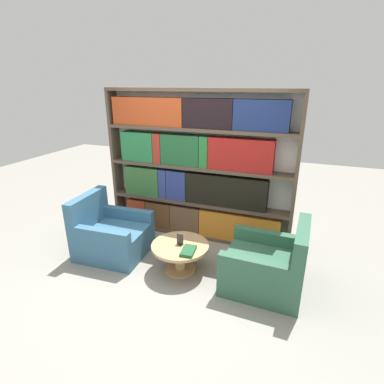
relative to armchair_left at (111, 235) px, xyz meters
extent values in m
plane|color=gray|center=(1.00, -0.32, -0.29)|extent=(14.00, 14.00, 0.00)
cube|color=silver|center=(1.00, 1.11, 0.88)|extent=(2.97, 0.05, 2.34)
cube|color=brown|center=(-0.46, 0.99, 0.88)|extent=(0.05, 0.30, 2.34)
cube|color=brown|center=(2.46, 0.99, 0.88)|extent=(0.05, 0.30, 2.34)
cube|color=brown|center=(1.00, 0.99, -0.26)|extent=(2.87, 0.30, 0.05)
cube|color=brown|center=(1.00, 0.99, 0.30)|extent=(2.87, 0.30, 0.05)
cube|color=brown|center=(1.00, 0.99, 0.88)|extent=(2.87, 0.30, 0.05)
cube|color=brown|center=(1.00, 0.99, 1.46)|extent=(2.87, 0.30, 0.05)
cube|color=brown|center=(1.00, 0.99, 2.02)|extent=(2.87, 0.30, 0.05)
cube|color=#B43C22|center=(-0.08, 0.96, -0.01)|extent=(0.34, 0.20, 0.45)
cube|color=brown|center=(0.33, 0.96, -0.01)|extent=(0.45, 0.20, 0.45)
cube|color=brown|center=(0.81, 0.96, -0.01)|extent=(0.51, 0.20, 0.45)
cube|color=orange|center=(1.70, 0.96, -0.01)|extent=(1.26, 0.20, 0.45)
cube|color=#366833|center=(0.05, 0.96, 0.56)|extent=(0.61, 0.20, 0.48)
cube|color=navy|center=(0.43, 0.96, 0.56)|extent=(0.13, 0.20, 0.48)
cube|color=navy|center=(0.67, 0.96, 0.56)|extent=(0.33, 0.20, 0.48)
cube|color=black|center=(1.47, 0.96, 0.56)|extent=(1.26, 0.20, 0.48)
cube|color=#267540|center=(0.01, 0.96, 1.14)|extent=(0.56, 0.20, 0.47)
cube|color=maroon|center=(0.36, 0.96, 1.14)|extent=(0.13, 0.20, 0.47)
cube|color=#205830|center=(0.74, 0.96, 1.14)|extent=(0.62, 0.20, 0.47)
cube|color=#257234|center=(1.13, 0.96, 1.14)|extent=(0.13, 0.20, 0.47)
cube|color=maroon|center=(1.67, 0.96, 1.14)|extent=(0.94, 0.20, 0.47)
cube|color=#AF3F1B|center=(0.21, 0.96, 1.70)|extent=(1.18, 0.20, 0.42)
cube|color=black|center=(1.17, 0.96, 1.70)|extent=(0.74, 0.20, 0.42)
cube|color=navy|center=(1.93, 0.96, 1.70)|extent=(0.75, 0.20, 0.42)
cube|color=#386684|center=(0.05, 0.00, -0.08)|extent=(0.98, 0.90, 0.41)
cube|color=#386684|center=(-0.35, -0.02, 0.36)|extent=(0.19, 0.85, 0.48)
cube|color=#386684|center=(0.14, -0.36, 0.20)|extent=(0.80, 0.16, 0.17)
cube|color=#386684|center=(0.10, 0.37, 0.20)|extent=(0.80, 0.16, 0.17)
cube|color=#336047|center=(2.22, 0.00, -0.08)|extent=(0.96, 0.88, 0.41)
cube|color=#336047|center=(2.62, -0.01, 0.36)|extent=(0.17, 0.85, 0.48)
cube|color=#336047|center=(2.16, 0.37, 0.20)|extent=(0.80, 0.15, 0.17)
cube|color=#336047|center=(2.14, -0.36, 0.20)|extent=(0.80, 0.15, 0.17)
cylinder|color=tan|center=(1.14, -0.06, -0.11)|extent=(0.14, 0.14, 0.36)
cylinder|color=tan|center=(1.14, -0.06, -0.27)|extent=(0.42, 0.42, 0.03)
cylinder|color=tan|center=(1.14, -0.06, 0.09)|extent=(0.76, 0.76, 0.04)
cube|color=black|center=(1.14, -0.06, 0.11)|extent=(0.05, 0.06, 0.01)
cube|color=#2D2D2D|center=(1.14, -0.06, 0.18)|extent=(0.09, 0.01, 0.15)
cube|color=#1E512D|center=(1.31, -0.20, 0.13)|extent=(0.19, 0.28, 0.04)
camera|label=1|loc=(2.50, -3.25, 2.12)|focal=28.00mm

